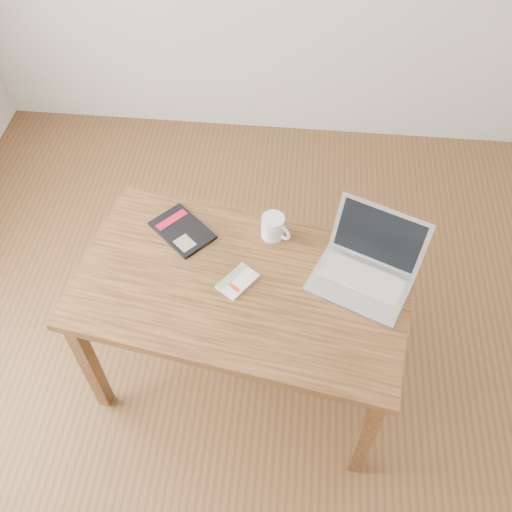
# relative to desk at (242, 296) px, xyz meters

# --- Properties ---
(room) EXTENTS (4.04, 4.04, 2.70)m
(room) POSITION_rel_desk_xyz_m (0.07, -0.12, 0.69)
(room) COLOR brown
(room) RESTS_ON ground
(desk) EXTENTS (1.40, 0.94, 0.75)m
(desk) POSITION_rel_desk_xyz_m (0.00, 0.00, 0.00)
(desk) COLOR #58361A
(desk) RESTS_ON ground
(white_guidebook) EXTENTS (0.17, 0.18, 0.01)m
(white_guidebook) POSITION_rel_desk_xyz_m (-0.02, 0.00, 0.10)
(white_guidebook) COLOR beige
(white_guidebook) RESTS_ON desk
(black_guidebook) EXTENTS (0.31, 0.30, 0.01)m
(black_guidebook) POSITION_rel_desk_xyz_m (-0.28, 0.24, 0.10)
(black_guidebook) COLOR black
(black_guidebook) RESTS_ON desk
(laptop) EXTENTS (0.47, 0.45, 0.25)m
(laptop) POSITION_rel_desk_xyz_m (0.48, 0.08, 0.14)
(laptop) COLOR silver
(laptop) RESTS_ON desk
(coffee_mug) EXTENTS (0.13, 0.10, 0.10)m
(coffee_mug) POSITION_rel_desk_xyz_m (0.10, 0.26, 0.14)
(coffee_mug) COLOR white
(coffee_mug) RESTS_ON desk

